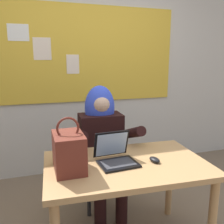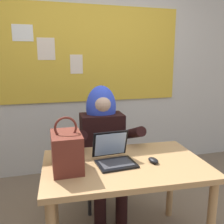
{
  "view_description": "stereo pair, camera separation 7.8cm",
  "coord_description": "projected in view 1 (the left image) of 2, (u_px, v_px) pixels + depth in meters",
  "views": [
    {
      "loc": [
        -0.67,
        -1.48,
        1.48
      ],
      "look_at": [
        -0.04,
        0.45,
        1.05
      ],
      "focal_mm": 39.37,
      "sensor_mm": 36.0,
      "label": 1
    },
    {
      "loc": [
        -0.59,
        -1.5,
        1.48
      ],
      "look_at": [
        -0.04,
        0.45,
        1.05
      ],
      "focal_mm": 39.37,
      "sensor_mm": 36.0,
      "label": 2
    }
  ],
  "objects": [
    {
      "name": "desk_main",
      "position": [
        126.0,
        175.0,
        1.85
      ],
      "size": [
        1.24,
        0.84,
        0.73
      ],
      "rotation": [
        0.0,
        0.0,
        -0.06
      ],
      "color": "tan",
      "rests_on": "ground"
    },
    {
      "name": "handbag",
      "position": [
        69.0,
        151.0,
        1.68
      ],
      "size": [
        0.2,
        0.3,
        0.38
      ],
      "rotation": [
        0.0,
        0.0,
        -0.29
      ],
      "color": "maroon",
      "rests_on": "desk_main"
    },
    {
      "name": "wall_back_bulletin",
      "position": [
        85.0,
        66.0,
        3.18
      ],
      "size": [
        5.29,
        1.78,
        2.78
      ],
      "color": "beige",
      "rests_on": "ground"
    },
    {
      "name": "computer_mouse",
      "position": [
        155.0,
        160.0,
        1.84
      ],
      "size": [
        0.07,
        0.11,
        0.03
      ],
      "primitive_type": "ellipsoid",
      "rotation": [
        0.0,
        0.0,
        0.13
      ],
      "color": "black",
      "rests_on": "desk_main"
    },
    {
      "name": "chair_at_desk",
      "position": [
        100.0,
        156.0,
        2.57
      ],
      "size": [
        0.43,
        0.43,
        0.89
      ],
      "rotation": [
        0.0,
        0.0,
        -1.6
      ],
      "color": "black",
      "rests_on": "ground"
    },
    {
      "name": "laptop",
      "position": [
        115.0,
        156.0,
        1.82
      ],
      "size": [
        0.29,
        0.29,
        0.22
      ],
      "rotation": [
        0.0,
        0.0,
        0.06
      ],
      "color": "black",
      "rests_on": "desk_main"
    },
    {
      "name": "person_costumed",
      "position": [
        102.0,
        139.0,
        2.4
      ],
      "size": [
        0.6,
        0.62,
        1.24
      ],
      "rotation": [
        0.0,
        0.0,
        -1.6
      ],
      "color": "black",
      "rests_on": "ground"
    }
  ]
}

